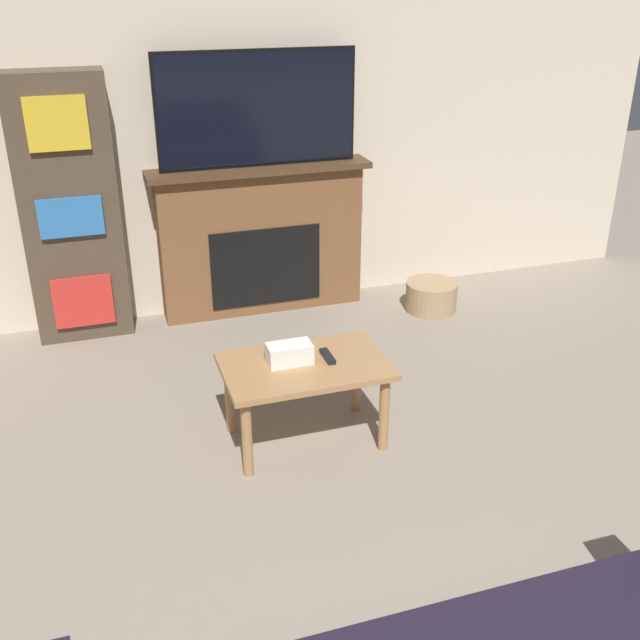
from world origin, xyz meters
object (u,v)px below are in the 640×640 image
(fireplace, at_px, (261,239))
(bookshelf, at_px, (70,211))
(coffee_table, at_px, (305,376))
(storage_basket, at_px, (431,296))
(tv, at_px, (257,109))

(fireplace, distance_m, bookshelf, 1.26)
(coffee_table, relative_size, storage_basket, 2.25)
(storage_basket, bearing_deg, tv, 161.29)
(coffee_table, distance_m, storage_basket, 1.86)
(bookshelf, relative_size, storage_basket, 4.64)
(tv, distance_m, coffee_table, 1.95)
(fireplace, height_order, tv, tv)
(tv, xyz_separation_m, bookshelf, (-1.22, -0.00, -0.55))
(fireplace, height_order, coffee_table, fireplace)
(coffee_table, distance_m, bookshelf, 2.00)
(bookshelf, bearing_deg, storage_basket, -9.17)
(fireplace, relative_size, coffee_table, 1.83)
(tv, bearing_deg, storage_basket, -18.71)
(tv, relative_size, storage_basket, 3.61)
(fireplace, relative_size, tv, 1.14)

